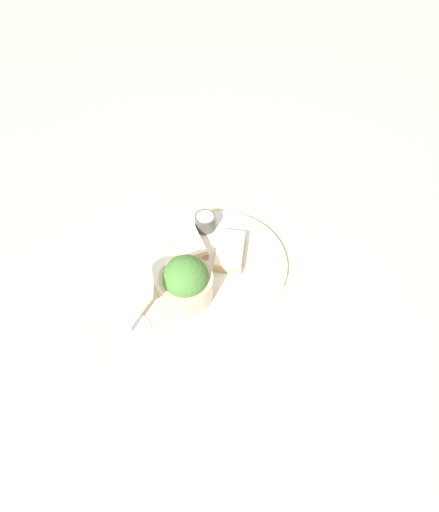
% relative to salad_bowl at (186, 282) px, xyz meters
% --- Properties ---
extents(ground_plane, '(4.00, 4.00, 0.00)m').
position_rel_salad_bowl_xyz_m(ground_plane, '(-0.09, 0.04, -0.06)').
color(ground_plane, '#C6B289').
extents(dinner_plate, '(0.28, 0.28, 0.01)m').
position_rel_salad_bowl_xyz_m(dinner_plate, '(-0.09, 0.04, -0.05)').
color(dinner_plate, silver).
rests_on(dinner_plate, ground_plane).
extents(salad_bowl, '(0.10, 0.10, 0.10)m').
position_rel_salad_bowl_xyz_m(salad_bowl, '(0.00, 0.00, 0.00)').
color(salad_bowl, tan).
rests_on(salad_bowl, dinner_plate).
extents(sauce_ramekin, '(0.04, 0.04, 0.04)m').
position_rel_salad_bowl_xyz_m(sauce_ramekin, '(-0.17, -0.01, -0.02)').
color(sauce_ramekin, '#4C4C4C').
rests_on(sauce_ramekin, dinner_plate).
extents(cheese_toast_near, '(0.10, 0.07, 0.03)m').
position_rel_salad_bowl_xyz_m(cheese_toast_near, '(-0.11, 0.06, -0.03)').
color(cheese_toast_near, tan).
rests_on(cheese_toast_near, dinner_plate).
extents(cheese_toast_far, '(0.10, 0.10, 0.03)m').
position_rel_salad_bowl_xyz_m(cheese_toast_far, '(-0.11, -0.03, -0.03)').
color(cheese_toast_far, tan).
rests_on(cheese_toast_far, dinner_plate).
extents(wine_glass, '(0.08, 0.08, 0.15)m').
position_rel_salad_bowl_xyz_m(wine_glass, '(0.10, -0.08, 0.04)').
color(wine_glass, silver).
rests_on(wine_glass, ground_plane).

